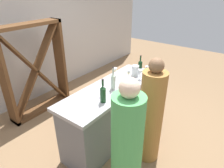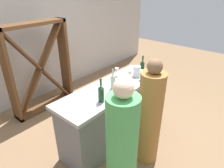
{
  "view_description": "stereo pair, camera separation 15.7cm",
  "coord_description": "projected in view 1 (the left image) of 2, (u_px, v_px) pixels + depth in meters",
  "views": [
    {
      "loc": [
        -2.1,
        -1.58,
        2.33
      ],
      "look_at": [
        0.0,
        0.0,
        0.99
      ],
      "focal_mm": 32.05,
      "sensor_mm": 36.0,
      "label": 1
    },
    {
      "loc": [
        -2.0,
        -1.7,
        2.33
      ],
      "look_at": [
        0.0,
        0.0,
        0.99
      ],
      "focal_mm": 32.05,
      "sensor_mm": 36.0,
      "label": 2
    }
  ],
  "objects": [
    {
      "name": "ground_plane",
      "position": [
        112.0,
        136.0,
        3.4
      ],
      "size": [
        12.0,
        12.0,
        0.0
      ],
      "primitive_type": "plane",
      "color": "#846647"
    },
    {
      "name": "back_wall",
      "position": [
        23.0,
        35.0,
        3.94
      ],
      "size": [
        8.0,
        0.1,
        2.8
      ],
      "primitive_type": "cube",
      "color": "#BCB7B2",
      "rests_on": "ground"
    },
    {
      "name": "bar_counter",
      "position": [
        112.0,
        113.0,
        3.18
      ],
      "size": [
        1.87,
        0.62,
        0.94
      ],
      "color": "slate",
      "rests_on": "ground"
    },
    {
      "name": "wine_rack",
      "position": [
        35.0,
        70.0,
        3.75
      ],
      "size": [
        1.24,
        0.28,
        1.73
      ],
      "color": "brown",
      "rests_on": "ground"
    },
    {
      "name": "wine_bottle_leftmost_olive_green",
      "position": [
        103.0,
        93.0,
        2.55
      ],
      "size": [
        0.08,
        0.08,
        0.33
      ],
      "color": "#193D1E",
      "rests_on": "bar_counter"
    },
    {
      "name": "wine_bottle_second_left_clear_pale",
      "position": [
        113.0,
        81.0,
        2.86
      ],
      "size": [
        0.07,
        0.07,
        0.34
      ],
      "color": "#B7C6B2",
      "rests_on": "bar_counter"
    },
    {
      "name": "wine_bottle_center_dark_green",
      "position": [
        140.0,
        66.0,
        3.44
      ],
      "size": [
        0.07,
        0.07,
        0.29
      ],
      "color": "black",
      "rests_on": "bar_counter"
    },
    {
      "name": "wine_glass_near_left",
      "position": [
        147.0,
        69.0,
        3.32
      ],
      "size": [
        0.07,
        0.07,
        0.15
      ],
      "color": "white",
      "rests_on": "bar_counter"
    },
    {
      "name": "wine_glass_near_center",
      "position": [
        140.0,
        72.0,
        3.17
      ],
      "size": [
        0.07,
        0.07,
        0.16
      ],
      "color": "white",
      "rests_on": "bar_counter"
    },
    {
      "name": "wine_glass_near_right",
      "position": [
        103.0,
        90.0,
        2.7
      ],
      "size": [
        0.07,
        0.07,
        0.14
      ],
      "color": "white",
      "rests_on": "bar_counter"
    },
    {
      "name": "wine_glass_far_left",
      "position": [
        129.0,
        73.0,
        3.2
      ],
      "size": [
        0.08,
        0.08,
        0.15
      ],
      "color": "white",
      "rests_on": "bar_counter"
    },
    {
      "name": "wine_glass_far_center",
      "position": [
        115.0,
        70.0,
        3.3
      ],
      "size": [
        0.07,
        0.07,
        0.14
      ],
      "color": "white",
      "rests_on": "bar_counter"
    },
    {
      "name": "water_pitcher",
      "position": [
        135.0,
        71.0,
        3.3
      ],
      "size": [
        0.12,
        0.12,
        0.17
      ],
      "color": "silver",
      "rests_on": "bar_counter"
    },
    {
      "name": "person_left_guest",
      "position": [
        127.0,
        145.0,
        2.23
      ],
      "size": [
        0.36,
        0.36,
        1.54
      ],
      "rotation": [
        0.0,
        0.0,
        1.56
      ],
      "color": "#4CA559",
      "rests_on": "ground"
    },
    {
      "name": "person_center_guest",
      "position": [
        151.0,
        116.0,
        2.71
      ],
      "size": [
        0.37,
        0.37,
        1.54
      ],
      "rotation": [
        0.0,
        0.0,
        1.42
      ],
      "color": "#9E6B33",
      "rests_on": "ground"
    }
  ]
}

